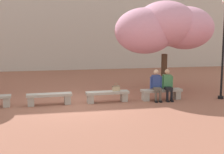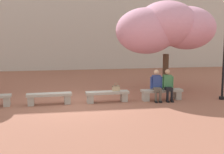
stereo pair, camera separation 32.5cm
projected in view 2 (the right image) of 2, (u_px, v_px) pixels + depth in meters
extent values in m
plane|color=#9E604C|center=(79.00, 103.00, 12.48)|extent=(100.00, 100.00, 0.00)
cube|color=#ADA89E|center=(7.00, 102.00, 12.01)|extent=(0.25, 0.35, 0.35)
cube|color=#ADA89E|center=(49.00, 95.00, 12.22)|extent=(1.76, 0.48, 0.10)
cube|color=#ADA89E|center=(31.00, 101.00, 12.11)|extent=(0.25, 0.35, 0.35)
cube|color=#ADA89E|center=(67.00, 99.00, 12.40)|extent=(0.25, 0.35, 0.35)
cube|color=#ADA89E|center=(107.00, 93.00, 12.62)|extent=(1.76, 0.48, 0.10)
cube|color=#ADA89E|center=(90.00, 99.00, 12.51)|extent=(0.25, 0.35, 0.35)
cube|color=#ADA89E|center=(124.00, 97.00, 12.79)|extent=(0.25, 0.35, 0.35)
cube|color=#ADA89E|center=(162.00, 91.00, 13.01)|extent=(1.76, 0.48, 0.10)
cube|color=#ADA89E|center=(146.00, 97.00, 12.90)|extent=(0.25, 0.35, 0.35)
cube|color=#ADA89E|center=(177.00, 95.00, 13.19)|extent=(0.25, 0.35, 0.35)
cube|color=black|center=(156.00, 102.00, 12.60)|extent=(0.12, 0.23, 0.06)
cylinder|color=brown|center=(156.00, 96.00, 12.63)|extent=(0.10, 0.10, 0.42)
cube|color=black|center=(160.00, 102.00, 12.62)|extent=(0.12, 0.23, 0.06)
cylinder|color=brown|center=(160.00, 96.00, 12.64)|extent=(0.10, 0.10, 0.42)
cube|color=brown|center=(157.00, 89.00, 12.77)|extent=(0.31, 0.42, 0.12)
cube|color=#2D4289|center=(156.00, 82.00, 12.95)|extent=(0.36, 0.25, 0.54)
sphere|color=beige|center=(156.00, 72.00, 12.89)|extent=(0.21, 0.21, 0.21)
cylinder|color=#2D4289|center=(151.00, 83.00, 12.92)|extent=(0.09, 0.09, 0.50)
cylinder|color=#2D4289|center=(161.00, 83.00, 12.95)|extent=(0.09, 0.09, 0.50)
cube|color=black|center=(168.00, 101.00, 12.68)|extent=(0.12, 0.23, 0.06)
cylinder|color=black|center=(167.00, 96.00, 12.71)|extent=(0.10, 0.10, 0.42)
cube|color=black|center=(172.00, 101.00, 12.70)|extent=(0.12, 0.23, 0.06)
cylinder|color=black|center=(172.00, 96.00, 12.73)|extent=(0.10, 0.10, 0.42)
cube|color=black|center=(169.00, 89.00, 12.86)|extent=(0.31, 0.42, 0.12)
cube|color=#428451|center=(167.00, 81.00, 13.03)|extent=(0.36, 0.25, 0.54)
sphere|color=tan|center=(168.00, 72.00, 12.97)|extent=(0.21, 0.21, 0.21)
cylinder|color=#428451|center=(162.00, 82.00, 13.00)|extent=(0.09, 0.09, 0.50)
cylinder|color=#428451|center=(172.00, 82.00, 13.04)|extent=(0.09, 0.09, 0.50)
cube|color=tan|center=(116.00, 88.00, 12.65)|extent=(0.30, 0.14, 0.22)
cube|color=gray|center=(116.00, 86.00, 12.63)|extent=(0.30, 0.15, 0.04)
torus|color=#807259|center=(116.00, 84.00, 12.62)|extent=(0.14, 0.02, 0.14)
cylinder|color=#473323|center=(165.00, 72.00, 15.01)|extent=(0.28, 0.28, 1.77)
ellipsoid|color=pink|center=(167.00, 24.00, 14.66)|extent=(2.85, 2.94, 2.14)
ellipsoid|color=pink|center=(146.00, 31.00, 14.42)|extent=(2.84, 2.42, 2.13)
ellipsoid|color=pink|center=(187.00, 28.00, 14.92)|extent=(2.74, 2.71, 2.05)
cylinder|color=black|center=(222.00, 98.00, 13.19)|extent=(0.24, 0.24, 0.12)
cylinder|color=black|center=(224.00, 53.00, 12.90)|extent=(0.09, 0.09, 3.92)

